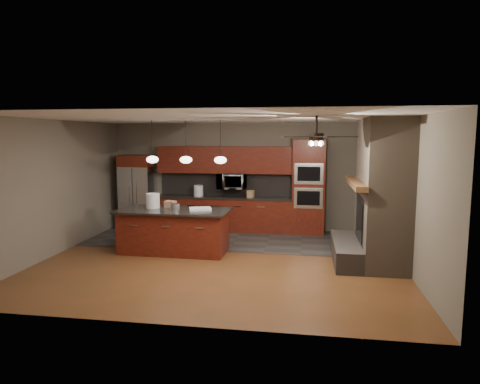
% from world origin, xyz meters
% --- Properties ---
extents(ground, '(7.00, 7.00, 0.00)m').
position_xyz_m(ground, '(0.00, 0.00, 0.00)').
color(ground, brown).
rests_on(ground, ground).
extents(ceiling, '(7.00, 6.00, 0.02)m').
position_xyz_m(ceiling, '(0.00, 0.00, 2.80)').
color(ceiling, white).
rests_on(ceiling, back_wall).
extents(back_wall, '(7.00, 0.02, 2.80)m').
position_xyz_m(back_wall, '(0.00, 3.00, 1.40)').
color(back_wall, '#6B6355').
rests_on(back_wall, ground).
extents(right_wall, '(0.02, 6.00, 2.80)m').
position_xyz_m(right_wall, '(3.50, 0.00, 1.40)').
color(right_wall, '#6B6355').
rests_on(right_wall, ground).
extents(left_wall, '(0.02, 6.00, 2.80)m').
position_xyz_m(left_wall, '(-3.50, 0.00, 1.40)').
color(left_wall, '#6B6355').
rests_on(left_wall, ground).
extents(slate_tile_patch, '(7.00, 2.40, 0.01)m').
position_xyz_m(slate_tile_patch, '(0.00, 1.80, 0.01)').
color(slate_tile_patch, '#373531').
rests_on(slate_tile_patch, ground).
extents(fireplace_column, '(1.30, 2.10, 2.80)m').
position_xyz_m(fireplace_column, '(3.04, 0.40, 1.30)').
color(fireplace_column, '#766654').
rests_on(fireplace_column, ground).
extents(back_cabinetry, '(3.59, 0.64, 2.20)m').
position_xyz_m(back_cabinetry, '(-0.48, 2.74, 0.89)').
color(back_cabinetry, maroon).
rests_on(back_cabinetry, ground).
extents(oven_tower, '(0.80, 0.63, 2.38)m').
position_xyz_m(oven_tower, '(1.70, 2.69, 1.19)').
color(oven_tower, maroon).
rests_on(oven_tower, ground).
extents(microwave, '(0.73, 0.41, 0.50)m').
position_xyz_m(microwave, '(-0.27, 2.75, 1.30)').
color(microwave, silver).
rests_on(microwave, back_cabinetry).
extents(refrigerator, '(0.83, 0.75, 1.96)m').
position_xyz_m(refrigerator, '(-2.80, 2.62, 0.98)').
color(refrigerator, silver).
rests_on(refrigerator, ground).
extents(kitchen_island, '(2.39, 1.13, 0.92)m').
position_xyz_m(kitchen_island, '(-1.12, 0.45, 0.46)').
color(kitchen_island, maroon).
rests_on(kitchen_island, ground).
extents(white_bucket, '(0.37, 0.37, 0.32)m').
position_xyz_m(white_bucket, '(-1.62, 0.58, 1.08)').
color(white_bucket, silver).
rests_on(white_bucket, kitchen_island).
extents(paint_can, '(0.22, 0.22, 0.13)m').
position_xyz_m(paint_can, '(-1.07, 0.41, 0.99)').
color(paint_can, '#B8B7BC').
rests_on(paint_can, kitchen_island).
extents(paint_tray, '(0.53, 0.44, 0.05)m').
position_xyz_m(paint_tray, '(-0.55, 0.50, 0.94)').
color(paint_tray, white).
rests_on(paint_tray, kitchen_island).
extents(cardboard_box, '(0.27, 0.23, 0.15)m').
position_xyz_m(cardboard_box, '(-1.27, 0.70, 0.99)').
color(cardboard_box, '#A27453').
rests_on(cardboard_box, kitchen_island).
extents(counter_bucket, '(0.33, 0.33, 0.28)m').
position_xyz_m(counter_bucket, '(-1.15, 2.70, 1.04)').
color(counter_bucket, white).
rests_on(counter_bucket, back_cabinetry).
extents(counter_box, '(0.19, 0.17, 0.18)m').
position_xyz_m(counter_box, '(0.24, 2.65, 0.99)').
color(counter_box, tan).
rests_on(counter_box, back_cabinetry).
extents(pendant_left, '(0.26, 0.26, 0.92)m').
position_xyz_m(pendant_left, '(-1.65, 0.70, 1.96)').
color(pendant_left, black).
rests_on(pendant_left, ceiling).
extents(pendant_center, '(0.26, 0.26, 0.92)m').
position_xyz_m(pendant_center, '(-0.90, 0.70, 1.96)').
color(pendant_center, black).
rests_on(pendant_center, ceiling).
extents(pendant_right, '(0.26, 0.26, 0.92)m').
position_xyz_m(pendant_right, '(-0.15, 0.70, 1.96)').
color(pendant_right, black).
rests_on(pendant_right, ceiling).
extents(ceiling_fan, '(1.27, 1.33, 0.41)m').
position_xyz_m(ceiling_fan, '(1.80, -0.80, 2.46)').
color(ceiling_fan, black).
rests_on(ceiling_fan, ceiling).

